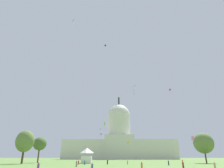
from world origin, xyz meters
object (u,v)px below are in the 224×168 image
at_px(kite_white_high, 163,103).
at_px(kite_black_high, 105,45).
at_px(tree_west_far, 25,141).
at_px(person_black_front_center, 107,162).
at_px(tree_east_far, 203,143).
at_px(person_red_back_left, 79,163).
at_px(person_purple_back_right, 38,167).
at_px(kite_cyan_mid, 124,116).
at_px(event_tent, 87,156).
at_px(kite_pink_low, 193,138).
at_px(kite_gold_low, 128,142).
at_px(kite_magenta_low, 85,147).
at_px(kite_green_high, 73,22).
at_px(kite_turquoise_mid, 100,129).
at_px(person_tan_front_left, 128,162).
at_px(person_maroon_aisle_center, 183,165).
at_px(kite_red_high, 170,90).
at_px(kite_lime_low, 105,124).
at_px(person_orange_back_center, 142,165).
at_px(person_orange_near_tent, 183,162).
at_px(kite_violet_mid, 101,134).
at_px(tree_west_near, 40,144).
at_px(person_grey_mid_center, 76,164).
at_px(person_denim_mid_left, 92,167).
at_px(person_navy_lawn_far_left, 169,163).
at_px(capitol_building, 119,141).
at_px(person_teal_lawn_far_right, 85,163).
at_px(kite_blue_mid, 133,87).
at_px(kite_yellow_high, 91,95).

xyz_separation_m(kite_white_high, kite_black_high, (-36.48, -46.95, 16.06)).
distance_m(tree_west_far, person_black_front_center, 35.82).
height_order(tree_east_far, person_red_back_left, tree_east_far).
height_order(person_purple_back_right, kite_cyan_mid, kite_cyan_mid).
distance_m(event_tent, kite_pink_low, 44.94).
xyz_separation_m(kite_gold_low, kite_magenta_low, (-29.94, -2.81, -3.18)).
height_order(tree_east_far, kite_green_high, kite_green_high).
distance_m(person_black_front_center, person_red_back_left, 10.68).
xyz_separation_m(person_purple_back_right, kite_turquoise_mid, (1.61, 136.97, 25.65)).
bearing_deg(kite_green_high, person_tan_front_left, 138.91).
bearing_deg(kite_black_high, person_maroon_aisle_center, 3.59).
relative_size(event_tent, kite_red_high, 5.37).
distance_m(kite_white_high, kite_red_high, 19.09).
height_order(kite_pink_low, kite_black_high, kite_black_high).
bearing_deg(kite_green_high, kite_lime_low, 170.79).
bearing_deg(kite_lime_low, tree_east_far, -172.06).
xyz_separation_m(tree_west_far, person_orange_back_center, (44.61, -27.58, -8.03)).
distance_m(person_orange_near_tent, kite_gold_low, 69.86).
bearing_deg(kite_violet_mid, kite_gold_low, 138.98).
bearing_deg(person_purple_back_right, person_orange_near_tent, -3.86).
relative_size(person_orange_near_tent, kite_white_high, 0.47).
bearing_deg(kite_red_high, kite_black_high, -48.69).
height_order(person_black_front_center, person_red_back_left, person_black_front_center).
height_order(tree_east_far, tree_west_near, tree_east_far).
bearing_deg(kite_red_high, person_orange_near_tent, -25.57).
distance_m(event_tent, person_purple_back_right, 45.32).
bearing_deg(person_grey_mid_center, kite_green_high, -40.00).
bearing_deg(person_purple_back_right, person_denim_mid_left, -29.99).
height_order(tree_west_far, person_red_back_left, tree_west_far).
distance_m(person_denim_mid_left, person_orange_near_tent, 41.00).
bearing_deg(person_navy_lawn_far_left, person_maroon_aisle_center, -5.37).
bearing_deg(kite_red_high, person_denim_mid_left, -37.13).
distance_m(capitol_building, person_black_front_center, 134.23).
xyz_separation_m(person_denim_mid_left, person_grey_mid_center, (-6.24, 14.09, 0.13)).
relative_size(kite_green_high, kite_magenta_low, 1.04).
relative_size(kite_gold_low, kite_red_high, 2.26).
xyz_separation_m(kite_gold_low, kite_violet_mid, (-19.78, 2.84, 6.24)).
xyz_separation_m(person_teal_lawn_far_right, kite_lime_low, (5.68, 20.90, 17.04)).
relative_size(person_grey_mid_center, kite_violet_mid, 0.76).
bearing_deg(person_maroon_aisle_center, capitol_building, 71.99).
relative_size(kite_blue_mid, kite_cyan_mid, 1.22).
bearing_deg(person_purple_back_right, person_grey_mid_center, 31.71).
height_order(kite_pink_low, kite_violet_mid, kite_violet_mid).
xyz_separation_m(kite_pink_low, kite_yellow_high, (-41.43, 63.62, 34.62)).
relative_size(event_tent, tree_west_far, 0.54).
distance_m(kite_green_high, kite_violet_mid, 91.25).
distance_m(person_orange_back_center, kite_violet_mid, 93.67).
relative_size(person_orange_back_center, kite_lime_low, 0.54).
xyz_separation_m(event_tent, person_grey_mid_center, (1.28, -28.69, -2.38)).
relative_size(kite_white_high, kite_blue_mid, 0.95).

